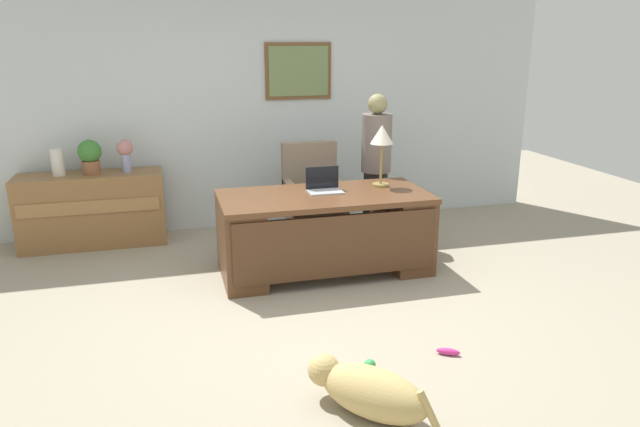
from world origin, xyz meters
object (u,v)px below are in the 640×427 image
(dog_lying, at_px, (368,390))
(laptop, at_px, (324,185))
(desk, at_px, (325,230))
(credenza, at_px, (93,210))
(person_standing, at_px, (376,167))
(vase_with_flowers, at_px, (125,151))
(potted_plant, at_px, (90,155))
(dog_toy_ball, at_px, (370,365))
(dog_toy_bone, at_px, (448,352))
(vase_empty, at_px, (58,163))
(armchair, at_px, (313,198))
(desk_lamp, at_px, (382,138))

(dog_lying, bearing_deg, laptop, 80.82)
(desk, xyz_separation_m, credenza, (-2.19, 1.40, -0.03))
(person_standing, relative_size, dog_lying, 2.24)
(desk, xyz_separation_m, vase_with_flowers, (-1.80, 1.40, 0.58))
(desk, height_order, potted_plant, potted_plant)
(dog_toy_ball, height_order, dog_toy_bone, dog_toy_ball)
(vase_empty, bearing_deg, dog_toy_ball, -54.11)
(credenza, relative_size, laptop, 4.64)
(potted_plant, bearing_deg, vase_empty, 180.00)
(armchair, distance_m, laptop, 0.84)
(armchair, bearing_deg, dog_toy_bone, -83.33)
(laptop, height_order, vase_with_flowers, vase_with_flowers)
(person_standing, height_order, dog_toy_ball, person_standing)
(dog_lying, height_order, dog_toy_bone, dog_lying)
(dog_toy_bone, bearing_deg, vase_with_flowers, 125.42)
(person_standing, bearing_deg, vase_with_flowers, 167.09)
(dog_toy_ball, bearing_deg, vase_empty, 125.89)
(potted_plant, bearing_deg, laptop, -30.28)
(armchair, height_order, laptop, armchair)
(laptop, distance_m, vase_with_flowers, 2.23)
(person_standing, distance_m, vase_with_flowers, 2.67)
(credenza, xyz_separation_m, vase_empty, (-0.29, 0.00, 0.53))
(person_standing, bearing_deg, dog_toy_ball, -110.73)
(desk, distance_m, dog_toy_ball, 1.82)
(armchair, height_order, vase_with_flowers, vase_with_flowers)
(armchair, xyz_separation_m, dog_toy_bone, (0.31, -2.62, -0.46))
(desk, bearing_deg, potted_plant, 146.97)
(person_standing, distance_m, dog_toy_bone, 2.67)
(desk, relative_size, dog_lying, 2.73)
(laptop, bearing_deg, dog_toy_ball, -96.10)
(person_standing, height_order, vase_with_flowers, person_standing)
(dog_lying, bearing_deg, credenza, 116.91)
(dog_toy_ball, bearing_deg, dog_toy_bone, 4.44)
(desk_lamp, relative_size, vase_empty, 2.17)
(desk, distance_m, potted_plant, 2.63)
(desk_lamp, bearing_deg, credenza, 156.69)
(desk, relative_size, desk_lamp, 3.26)
(vase_with_flowers, bearing_deg, desk_lamp, -26.57)
(desk_lamp, xyz_separation_m, dog_toy_bone, (-0.20, -1.91, -1.20))
(desk, height_order, dog_lying, desk)
(armchair, xyz_separation_m, dog_toy_ball, (-0.29, -2.67, -0.44))
(potted_plant, xyz_separation_m, dog_toy_ball, (1.97, -3.17, -0.94))
(desk, bearing_deg, vase_empty, 150.49)
(dog_lying, relative_size, laptop, 2.22)
(armchair, bearing_deg, vase_empty, 169.02)
(vase_with_flowers, relative_size, vase_empty, 1.27)
(dog_toy_ball, bearing_deg, armchair, 83.72)
(credenza, height_order, laptop, laptop)
(desk_lamp, bearing_deg, vase_empty, 158.63)
(dog_toy_bone, bearing_deg, credenza, 129.87)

